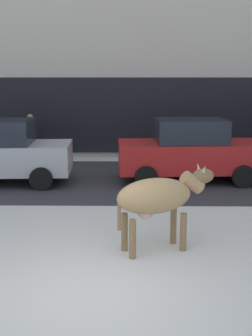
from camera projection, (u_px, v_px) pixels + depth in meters
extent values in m
plane|color=silver|center=(86.00, 294.00, 6.48)|extent=(120.00, 120.00, 0.00)
cube|color=#333338|center=(110.00, 179.00, 13.53)|extent=(60.00, 5.60, 0.01)
cube|color=black|center=(115.00, 116.00, 16.72)|extent=(43.12, 0.10, 2.80)
ellipsoid|color=tan|center=(154.00, 196.00, 7.86)|extent=(1.52, 1.08, 0.64)
cylinder|color=olive|center=(173.00, 225.00, 8.35)|extent=(0.12, 0.12, 0.70)
cylinder|color=olive|center=(183.00, 232.00, 8.00)|extent=(0.12, 0.12, 0.70)
cylinder|color=olive|center=(124.00, 232.00, 8.01)|extent=(0.12, 0.12, 0.70)
cylinder|color=olive|center=(133.00, 239.00, 7.65)|extent=(0.12, 0.12, 0.70)
cylinder|color=tan|center=(192.00, 182.00, 8.09)|extent=(0.54, 0.42, 0.44)
ellipsoid|color=olive|center=(203.00, 176.00, 8.15)|extent=(0.50, 0.39, 0.28)
cone|color=beige|center=(198.00, 167.00, 8.20)|extent=(0.10, 0.13, 0.15)
cone|color=beige|center=(204.00, 169.00, 8.00)|extent=(0.10, 0.13, 0.15)
cylinder|color=olive|center=(119.00, 214.00, 7.68)|extent=(0.06, 0.06, 0.60)
ellipsoid|color=beige|center=(145.00, 213.00, 7.86)|extent=(0.35, 0.33, 0.20)
cylinder|color=black|center=(49.00, 166.00, 13.93)|extent=(0.65, 0.25, 0.64)
cylinder|color=black|center=(41.00, 179.00, 12.21)|extent=(0.65, 0.25, 0.64)
cube|color=red|center=(190.00, 156.00, 13.21)|extent=(4.29, 1.98, 0.84)
cube|color=#1E232D|center=(191.00, 131.00, 13.05)|extent=(2.08, 1.65, 0.68)
cylinder|color=black|center=(227.00, 164.00, 14.21)|extent=(0.65, 0.25, 0.64)
cylinder|color=black|center=(243.00, 176.00, 12.49)|extent=(0.65, 0.25, 0.64)
cylinder|color=black|center=(142.00, 165.00, 14.10)|extent=(0.65, 0.25, 0.64)
cylinder|color=black|center=(146.00, 177.00, 12.38)|extent=(0.65, 0.25, 0.64)
cylinder|color=#282833|center=(31.00, 150.00, 16.15)|extent=(0.24, 0.24, 0.88)
cube|color=#232328|center=(31.00, 129.00, 15.99)|extent=(0.36, 0.22, 0.64)
sphere|color=#9E7051|center=(30.00, 117.00, 15.91)|extent=(0.20, 0.20, 0.20)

